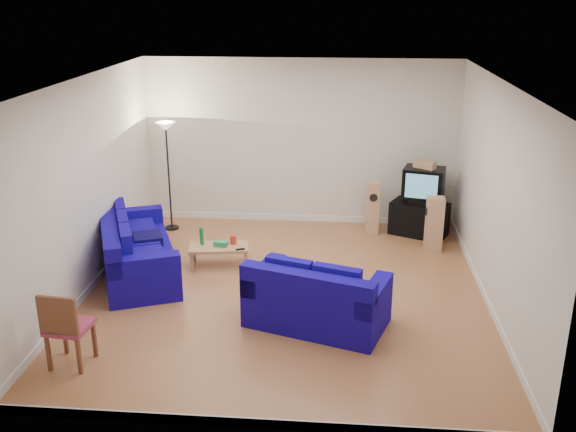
# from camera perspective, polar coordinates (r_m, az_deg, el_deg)

# --- Properties ---
(room) EXTENTS (6.01, 6.51, 3.21)m
(room) POSITION_cam_1_polar(r_m,az_deg,el_deg) (9.32, -0.21, 1.76)
(room) COLOR brown
(room) RESTS_ON ground
(sofa_three_seat) EXTENTS (1.92, 2.69, 0.95)m
(sofa_three_seat) POSITION_cam_1_polar(r_m,az_deg,el_deg) (10.68, -13.55, -3.25)
(sofa_three_seat) COLOR #0D026C
(sofa_three_seat) RESTS_ON ground
(sofa_loveseat) EXTENTS (2.08, 1.56, 0.92)m
(sofa_loveseat) POSITION_cam_1_polar(r_m,az_deg,el_deg) (8.84, 2.46, -7.67)
(sofa_loveseat) COLOR #0D026C
(sofa_loveseat) RESTS_ON ground
(coffee_table) EXTENTS (1.04, 0.62, 0.36)m
(coffee_table) POSITION_cam_1_polar(r_m,az_deg,el_deg) (10.75, -6.16, -2.92)
(coffee_table) COLOR tan
(coffee_table) RESTS_ON ground
(bottle) EXTENTS (0.07, 0.07, 0.30)m
(bottle) POSITION_cam_1_polar(r_m,az_deg,el_deg) (10.78, -7.68, -1.77)
(bottle) COLOR #197233
(bottle) RESTS_ON coffee_table
(tissue_box) EXTENTS (0.23, 0.15, 0.09)m
(tissue_box) POSITION_cam_1_polar(r_m,az_deg,el_deg) (10.70, -5.99, -2.47)
(tissue_box) COLOR green
(tissue_box) RESTS_ON coffee_table
(red_canister) EXTENTS (0.14, 0.14, 0.15)m
(red_canister) POSITION_cam_1_polar(r_m,az_deg,el_deg) (10.78, -4.89, -2.11)
(red_canister) COLOR red
(red_canister) RESTS_ON coffee_table
(remote) EXTENTS (0.16, 0.10, 0.02)m
(remote) POSITION_cam_1_polar(r_m,az_deg,el_deg) (10.55, -4.27, -2.96)
(remote) COLOR black
(remote) RESTS_ON coffee_table
(tv_stand) EXTENTS (1.17, 0.95, 0.62)m
(tv_stand) POSITION_cam_1_polar(r_m,az_deg,el_deg) (12.31, 11.58, -0.24)
(tv_stand) COLOR black
(tv_stand) RESTS_ON ground
(av_receiver) EXTENTS (0.54, 0.50, 0.10)m
(av_receiver) POSITION_cam_1_polar(r_m,az_deg,el_deg) (12.14, 11.76, 1.29)
(av_receiver) COLOR black
(av_receiver) RESTS_ON tv_stand
(television) EXTENTS (0.84, 0.70, 0.56)m
(television) POSITION_cam_1_polar(r_m,az_deg,el_deg) (12.14, 11.95, 2.92)
(television) COLOR black
(television) RESTS_ON av_receiver
(centre_speaker) EXTENTS (0.42, 0.37, 0.14)m
(centre_speaker) POSITION_cam_1_polar(r_m,az_deg,el_deg) (12.04, 12.05, 4.50)
(centre_speaker) COLOR tan
(centre_speaker) RESTS_ON television
(speaker_left) EXTENTS (0.24, 0.32, 1.01)m
(speaker_left) POSITION_cam_1_polar(r_m,az_deg,el_deg) (12.19, 7.51, 0.78)
(speaker_left) COLOR tan
(speaker_left) RESTS_ON ground
(speaker_right) EXTENTS (0.32, 0.24, 0.99)m
(speaker_right) POSITION_cam_1_polar(r_m,az_deg,el_deg) (11.54, 12.86, -0.70)
(speaker_right) COLOR tan
(speaker_right) RESTS_ON ground
(floor_lamp) EXTENTS (0.36, 0.36, 2.09)m
(floor_lamp) POSITION_cam_1_polar(r_m,az_deg,el_deg) (12.17, -10.75, 6.53)
(floor_lamp) COLOR black
(floor_lamp) RESTS_ON ground
(dining_chair) EXTENTS (0.53, 0.53, 1.02)m
(dining_chair) POSITION_cam_1_polar(r_m,az_deg,el_deg) (8.26, -19.16, -9.18)
(dining_chair) COLOR brown
(dining_chair) RESTS_ON ground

